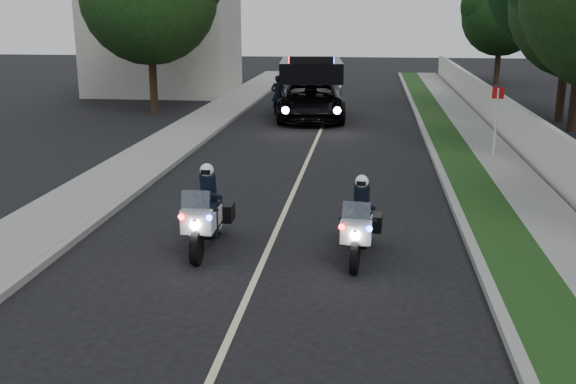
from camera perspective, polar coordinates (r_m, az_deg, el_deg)
name	(u,v)px	position (r m, az deg, el deg)	size (l,w,h in m)	color
ground	(267,253)	(13.54, -1.81, -5.15)	(120.00, 120.00, 0.00)	black
curb_right	(433,153)	(23.12, 12.16, 3.24)	(0.20, 60.00, 0.15)	gray
grass_verge	(454,154)	(23.19, 13.88, 3.18)	(1.20, 60.00, 0.16)	#193814
sidewalk_right	(494,154)	(23.39, 17.05, 3.05)	(1.40, 60.00, 0.16)	gray
property_wall	(527,135)	(23.46, 19.58, 4.55)	(0.22, 60.00, 1.50)	beige
curb_left	(194,147)	(23.81, -7.93, 3.77)	(0.20, 60.00, 0.15)	gray
sidewalk_left	(164,146)	(24.11, -10.47, 3.81)	(2.00, 60.00, 0.16)	gray
building_far	(163,32)	(40.39, -10.53, 13.14)	(8.00, 6.00, 7.00)	#A8A396
lane_marking	(311,152)	(23.12, 1.96, 3.39)	(0.12, 50.00, 0.01)	#BFB78C
police_moto_left	(208,249)	(13.84, -6.81, -4.79)	(0.72, 2.06, 1.75)	silver
police_moto_right	(359,258)	(13.33, 6.03, -5.56)	(0.68, 1.94, 1.65)	white
police_suv	(311,119)	(30.42, 1.93, 6.21)	(2.89, 6.24, 3.03)	black
bicycle	(278,119)	(30.48, -0.85, 6.23)	(0.54, 1.54, 0.81)	black
cyclist	(278,119)	(30.48, -0.85, 6.23)	(0.63, 0.42, 1.74)	black
sign_post	(493,159)	(23.01, 16.94, 2.68)	(0.38, 0.38, 2.42)	maroon
tree_right_c	(558,121)	(32.03, 21.90, 5.58)	(7.16, 7.16, 11.93)	black
tree_right_d	(571,131)	(29.54, 22.82, 4.77)	(5.72, 5.72, 9.53)	#193913
tree_right_e	(496,84)	(47.20, 17.18, 8.71)	(5.07, 5.07, 8.44)	black
tree_left_near	(155,113)	(32.68, -11.20, 6.55)	(6.26, 6.26, 10.44)	#1A3D14
tree_left_far	(185,89)	(42.90, -8.72, 8.63)	(6.39, 6.39, 10.64)	black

